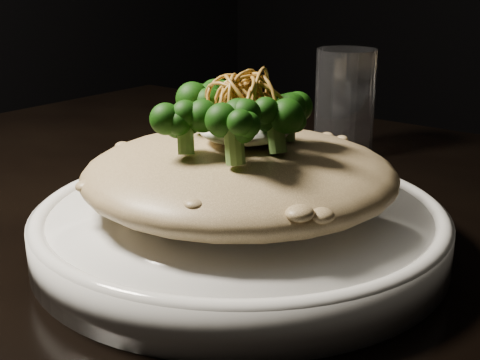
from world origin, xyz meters
name	(u,v)px	position (x,y,z in m)	size (l,w,h in m)	color
table	(272,308)	(0.00, 0.00, 0.67)	(1.10, 0.80, 0.75)	black
plate	(240,230)	(0.01, -0.06, 0.77)	(0.31, 0.31, 0.03)	white
risotto	(240,174)	(0.01, -0.06, 0.81)	(0.23, 0.23, 0.05)	brown
broccoli	(236,106)	(0.01, -0.06, 0.86)	(0.15, 0.15, 0.05)	black
cheese	(244,130)	(0.02, -0.06, 0.84)	(0.07, 0.07, 0.02)	white
shallots	(248,89)	(0.02, -0.06, 0.87)	(0.06, 0.06, 0.04)	brown
drinking_glass	(345,102)	(-0.06, 0.22, 0.81)	(0.07, 0.07, 0.12)	white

